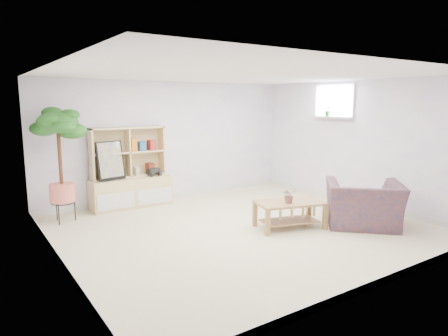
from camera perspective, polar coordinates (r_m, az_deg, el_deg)
floor at (r=6.45m, az=2.67°, el=-8.50°), size 5.50×5.00×0.01m
ceiling at (r=6.16m, az=2.85°, el=13.27°), size 5.50×5.00×0.01m
walls at (r=6.19m, az=2.76°, el=2.13°), size 5.51×5.01×2.40m
baseboard at (r=6.44m, az=2.68°, el=-8.08°), size 5.50×5.00×0.10m
window at (r=8.46m, az=15.49°, el=9.16°), size 0.10×0.98×0.68m
window_sill at (r=8.42m, az=15.13°, el=6.99°), size 0.14×1.00×0.04m
storage_unit at (r=7.75m, az=-13.23°, el=0.05°), size 1.52×0.51×1.52m
poster at (r=7.55m, az=-15.92°, el=1.00°), size 0.53×0.21×0.72m
toy_truck at (r=7.85m, az=-10.00°, el=-0.51°), size 0.33×0.24×0.17m
coffee_table at (r=6.46m, az=9.34°, el=-6.60°), size 1.17×0.84×0.43m
table_plant at (r=6.31m, az=9.28°, el=-3.84°), size 0.25×0.23×0.24m
floor_tree at (r=7.06m, az=-22.33°, el=0.33°), size 0.77×0.77×1.91m
armchair at (r=6.77m, az=19.31°, el=-4.50°), size 1.50×1.49×0.84m
sill_plant at (r=8.48m, az=14.62°, el=7.97°), size 0.13×0.11×0.24m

